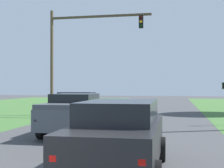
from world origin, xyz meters
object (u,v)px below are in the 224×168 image
at_px(traffic_light, 76,45).
at_px(crossing_suv_far, 79,102).
at_px(red_suv_near, 119,134).
at_px(pickup_truck_lead, 76,113).

distance_m(traffic_light, crossing_suv_far, 4.78).
bearing_deg(crossing_suv_far, red_suv_near, -69.45).
bearing_deg(crossing_suv_far, pickup_truck_lead, -73.42).
bearing_deg(traffic_light, crossing_suv_far, 101.04).
bearing_deg(red_suv_near, traffic_light, 111.56).
relative_size(red_suv_near, traffic_light, 0.61).
bearing_deg(red_suv_near, pickup_truck_lead, 117.10).
height_order(red_suv_near, pickup_truck_lead, pickup_truck_lead).
relative_size(pickup_truck_lead, crossing_suv_far, 1.17).
relative_size(traffic_light, crossing_suv_far, 1.74).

